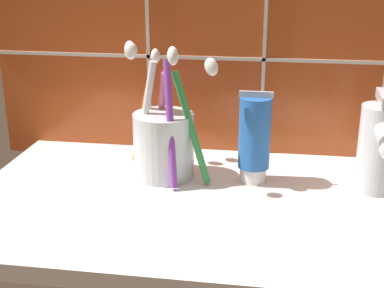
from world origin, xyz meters
TOP-DOWN VIEW (x-y plane):
  - sink_counter at (0.00, 0.00)cm, footprint 67.34×35.45cm
  - tile_wall_backsplash at (0.01, 17.97)cm, footprint 77.34×1.72cm
  - toothbrush_cup at (-10.82, 6.25)cm, footprint 14.60×13.84cm
  - toothpaste_tube at (1.14, 6.19)cm, footprint 4.28×4.08cm
  - sink_faucet at (16.41, 5.14)cm, footprint 5.09×11.12cm

SIDE VIEW (x-z plane):
  - sink_counter at x=0.00cm, z-range 0.00..2.00cm
  - toothbrush_cup at x=-10.82cm, z-range -2.11..16.30cm
  - toothpaste_tube at x=1.14cm, z-range 1.88..14.01cm
  - sink_faucet at x=16.41cm, z-range 1.79..14.41cm
  - tile_wall_backsplash at x=0.01cm, z-range 0.01..42.32cm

